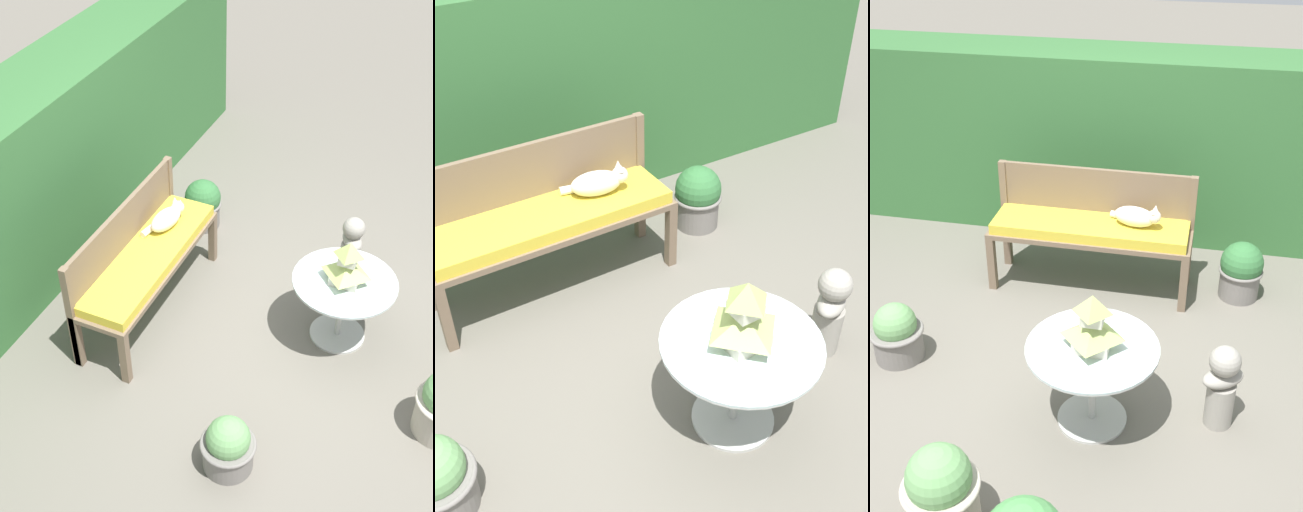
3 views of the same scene
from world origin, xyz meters
The scene contains 10 objects.
ground centered at (0.00, 0.00, 0.00)m, with size 30.00×30.00×0.00m, color #666056.
foliage_hedge_back centered at (0.00, 2.27, 0.81)m, with size 6.40×0.75×1.61m, color #336633.
garden_bench centered at (-0.10, 1.12, 0.49)m, with size 1.58×0.46×0.58m.
bench_backrest centered at (-0.10, 1.32, 0.69)m, with size 1.58×0.06×0.94m.
cat centered at (0.26, 1.13, 0.66)m, with size 0.41×0.24×0.19m.
patio_table centered at (0.22, -0.35, 0.45)m, with size 0.78×0.78×0.57m.
pagoda_birdhouse centered at (0.22, -0.35, 0.72)m, with size 0.28×0.28×0.35m.
garden_bust centered at (0.97, -0.22, 0.30)m, with size 0.30×0.27×0.57m.
potted_plant_table_far centered at (1.08, 1.21, 0.23)m, with size 0.34×0.34×0.47m.
potted_plant_patio_mid centered at (-1.21, -0.04, 0.20)m, with size 0.37×0.37×0.42m.
Camera 2 is at (-1.26, -1.94, 2.70)m, focal length 45.00 mm.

